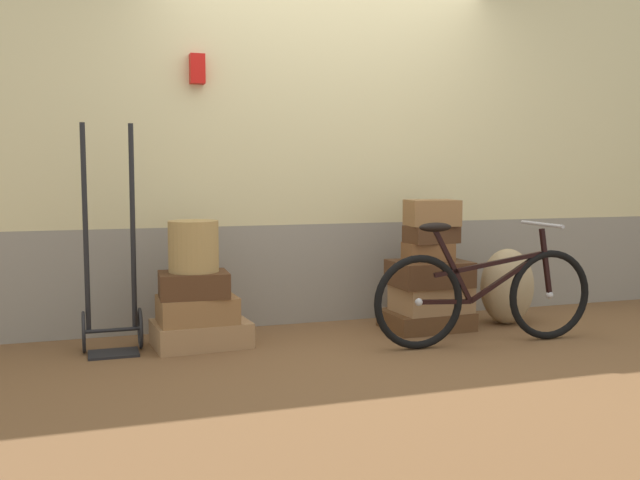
% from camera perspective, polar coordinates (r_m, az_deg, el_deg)
% --- Properties ---
extents(ground, '(9.74, 5.20, 0.06)m').
position_cam_1_polar(ground, '(4.66, 3.59, -8.79)').
color(ground, brown).
extents(station_building, '(7.74, 0.74, 2.93)m').
position_cam_1_polar(station_building, '(5.33, 0.35, 9.28)').
color(station_building, gray).
rests_on(station_building, ground).
extents(suitcase_0, '(0.63, 0.47, 0.16)m').
position_cam_1_polar(suitcase_0, '(4.66, -9.62, -7.47)').
color(suitcase_0, '#9E754C').
rests_on(suitcase_0, ground).
extents(suitcase_1, '(0.50, 0.38, 0.17)m').
position_cam_1_polar(suitcase_1, '(4.60, -9.91, -5.55)').
color(suitcase_1, olive).
rests_on(suitcase_1, suitcase_0).
extents(suitcase_2, '(0.45, 0.35, 0.16)m').
position_cam_1_polar(suitcase_2, '(4.55, -10.20, -3.57)').
color(suitcase_2, '#4C2D19').
rests_on(suitcase_2, suitcase_1).
extents(suitcase_3, '(0.60, 0.46, 0.13)m').
position_cam_1_polar(suitcase_3, '(5.14, 8.60, -6.40)').
color(suitcase_3, brown).
rests_on(suitcase_3, ground).
extents(suitcase_4, '(0.53, 0.40, 0.19)m').
position_cam_1_polar(suitcase_4, '(5.10, 8.99, -4.69)').
color(suitcase_4, '#9E754C').
rests_on(suitcase_4, suitcase_3).
extents(suitcase_5, '(0.53, 0.41, 0.18)m').
position_cam_1_polar(suitcase_5, '(5.05, 8.86, -2.68)').
color(suitcase_5, '#4C2D19').
rests_on(suitcase_5, suitcase_4).
extents(suitcase_6, '(0.35, 0.26, 0.13)m').
position_cam_1_polar(suitcase_6, '(5.07, 8.73, -0.93)').
color(suitcase_6, brown).
rests_on(suitcase_6, suitcase_5).
extents(suitcase_7, '(0.37, 0.25, 0.12)m').
position_cam_1_polar(suitcase_7, '(5.05, 9.01, 0.46)').
color(suitcase_7, '#4C2D19').
rests_on(suitcase_7, suitcase_6).
extents(suitcase_8, '(0.38, 0.30, 0.18)m').
position_cam_1_polar(suitcase_8, '(5.05, 9.05, 2.19)').
color(suitcase_8, olive).
rests_on(suitcase_8, suitcase_7).
extents(wicker_basket, '(0.32, 0.32, 0.33)m').
position_cam_1_polar(wicker_basket, '(4.54, -10.21, -0.50)').
color(wicker_basket, '#A8844C').
rests_on(wicker_basket, suitcase_2).
extents(luggage_trolley, '(0.36, 0.35, 1.42)m').
position_cam_1_polar(luggage_trolley, '(4.58, -16.54, -4.22)').
color(luggage_trolley, black).
rests_on(luggage_trolley, ground).
extents(burlap_sack, '(0.40, 0.34, 0.56)m').
position_cam_1_polar(burlap_sack, '(5.39, 14.92, -3.65)').
color(burlap_sack, tan).
rests_on(burlap_sack, ground).
extents(bicycle, '(1.56, 0.46, 0.80)m').
position_cam_1_polar(bicycle, '(4.71, 13.23, -4.30)').
color(bicycle, black).
rests_on(bicycle, ground).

